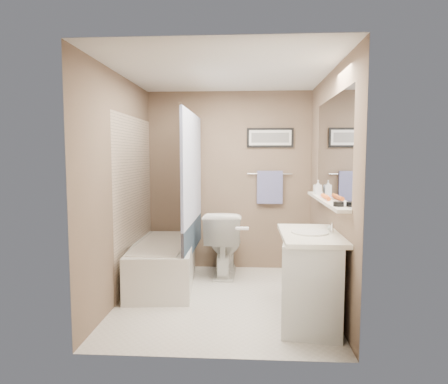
# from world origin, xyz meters

# --- Properties ---
(ground) EXTENTS (2.50, 2.50, 0.00)m
(ground) POSITION_xyz_m (0.00, 0.00, 0.00)
(ground) COLOR silver
(ground) RESTS_ON ground
(ceiling) EXTENTS (2.20, 2.50, 0.04)m
(ceiling) POSITION_xyz_m (0.00, 0.00, 2.38)
(ceiling) COLOR silver
(ceiling) RESTS_ON wall_back
(wall_back) EXTENTS (2.20, 0.04, 2.40)m
(wall_back) POSITION_xyz_m (0.00, 1.23, 1.20)
(wall_back) COLOR brown
(wall_back) RESTS_ON ground
(wall_front) EXTENTS (2.20, 0.04, 2.40)m
(wall_front) POSITION_xyz_m (0.00, -1.23, 1.20)
(wall_front) COLOR brown
(wall_front) RESTS_ON ground
(wall_left) EXTENTS (0.04, 2.50, 2.40)m
(wall_left) POSITION_xyz_m (-1.08, 0.00, 1.20)
(wall_left) COLOR brown
(wall_left) RESTS_ON ground
(wall_right) EXTENTS (0.04, 2.50, 2.40)m
(wall_right) POSITION_xyz_m (1.08, 0.00, 1.20)
(wall_right) COLOR brown
(wall_right) RESTS_ON ground
(tile_surround) EXTENTS (0.02, 1.55, 2.00)m
(tile_surround) POSITION_xyz_m (-1.09, 0.50, 1.00)
(tile_surround) COLOR #CBB299
(tile_surround) RESTS_ON wall_left
(curtain_rod) EXTENTS (0.02, 1.55, 0.02)m
(curtain_rod) POSITION_xyz_m (-0.40, 0.50, 2.05)
(curtain_rod) COLOR silver
(curtain_rod) RESTS_ON wall_left
(curtain_upper) EXTENTS (0.03, 1.45, 1.28)m
(curtain_upper) POSITION_xyz_m (-0.40, 0.50, 1.40)
(curtain_upper) COLOR white
(curtain_upper) RESTS_ON curtain_rod
(curtain_lower) EXTENTS (0.03, 1.45, 0.36)m
(curtain_lower) POSITION_xyz_m (-0.40, 0.50, 0.58)
(curtain_lower) COLOR #28394B
(curtain_lower) RESTS_ON curtain_rod
(mirror) EXTENTS (0.02, 1.60, 1.00)m
(mirror) POSITION_xyz_m (1.09, -0.15, 1.62)
(mirror) COLOR silver
(mirror) RESTS_ON wall_right
(shelf) EXTENTS (0.12, 1.60, 0.03)m
(shelf) POSITION_xyz_m (1.04, -0.15, 1.10)
(shelf) COLOR silver
(shelf) RESTS_ON wall_right
(towel_bar) EXTENTS (0.60, 0.02, 0.02)m
(towel_bar) POSITION_xyz_m (0.55, 1.22, 1.30)
(towel_bar) COLOR silver
(towel_bar) RESTS_ON wall_back
(towel) EXTENTS (0.34, 0.05, 0.44)m
(towel) POSITION_xyz_m (0.55, 1.20, 1.12)
(towel) COLOR #898EC8
(towel) RESTS_ON towel_bar
(art_frame) EXTENTS (0.62, 0.02, 0.26)m
(art_frame) POSITION_xyz_m (0.55, 1.23, 1.78)
(art_frame) COLOR black
(art_frame) RESTS_ON wall_back
(art_mat) EXTENTS (0.56, 0.00, 0.20)m
(art_mat) POSITION_xyz_m (0.55, 1.22, 1.78)
(art_mat) COLOR white
(art_mat) RESTS_ON art_frame
(art_image) EXTENTS (0.50, 0.00, 0.13)m
(art_image) POSITION_xyz_m (0.55, 1.22, 1.78)
(art_image) COLOR #595959
(art_image) RESTS_ON art_mat
(door) EXTENTS (0.80, 0.02, 2.00)m
(door) POSITION_xyz_m (0.55, -1.24, 1.00)
(door) COLOR silver
(door) RESTS_ON wall_front
(door_handle) EXTENTS (0.10, 0.02, 0.02)m
(door_handle) POSITION_xyz_m (0.22, -1.19, 1.00)
(door_handle) COLOR silver
(door_handle) RESTS_ON door
(bathtub) EXTENTS (0.84, 1.56, 0.50)m
(bathtub) POSITION_xyz_m (-0.75, 0.48, 0.25)
(bathtub) COLOR silver
(bathtub) RESTS_ON ground
(tub_rim) EXTENTS (0.56, 1.36, 0.02)m
(tub_rim) POSITION_xyz_m (-0.75, 0.48, 0.50)
(tub_rim) COLOR beige
(tub_rim) RESTS_ON bathtub
(toilet) EXTENTS (0.49, 0.83, 0.84)m
(toilet) POSITION_xyz_m (-0.05, 0.92, 0.42)
(toilet) COLOR white
(toilet) RESTS_ON ground
(vanity) EXTENTS (0.61, 0.96, 0.80)m
(vanity) POSITION_xyz_m (0.85, -0.52, 0.40)
(vanity) COLOR silver
(vanity) RESTS_ON ground
(countertop) EXTENTS (0.54, 0.96, 0.04)m
(countertop) POSITION_xyz_m (0.84, -0.52, 0.82)
(countertop) COLOR white
(countertop) RESTS_ON vanity
(sink_basin) EXTENTS (0.34, 0.34, 0.01)m
(sink_basin) POSITION_xyz_m (0.83, -0.52, 0.85)
(sink_basin) COLOR silver
(sink_basin) RESTS_ON countertop
(faucet_spout) EXTENTS (0.02, 0.02, 0.10)m
(faucet_spout) POSITION_xyz_m (1.03, -0.52, 0.89)
(faucet_spout) COLOR silver
(faucet_spout) RESTS_ON countertop
(faucet_knob) EXTENTS (0.05, 0.05, 0.05)m
(faucet_knob) POSITION_xyz_m (1.03, -0.42, 0.87)
(faucet_knob) COLOR silver
(faucet_knob) RESTS_ON countertop
(candle_bowl_near) EXTENTS (0.09, 0.09, 0.04)m
(candle_bowl_near) POSITION_xyz_m (1.04, -0.73, 1.14)
(candle_bowl_near) COLOR black
(candle_bowl_near) RESTS_ON shelf
(hair_brush_front) EXTENTS (0.06, 0.22, 0.04)m
(hair_brush_front) POSITION_xyz_m (1.04, -0.24, 1.14)
(hair_brush_front) COLOR orange
(hair_brush_front) RESTS_ON shelf
(hair_brush_back) EXTENTS (0.04, 0.22, 0.04)m
(hair_brush_back) POSITION_xyz_m (1.04, -0.10, 1.14)
(hair_brush_back) COLOR orange
(hair_brush_back) RESTS_ON shelf
(pink_comb) EXTENTS (0.04, 0.16, 0.01)m
(pink_comb) POSITION_xyz_m (1.04, 0.07, 1.12)
(pink_comb) COLOR pink
(pink_comb) RESTS_ON shelf
(glass_jar) EXTENTS (0.08, 0.08, 0.10)m
(glass_jar) POSITION_xyz_m (1.04, 0.37, 1.17)
(glass_jar) COLOR silver
(glass_jar) RESTS_ON shelf
(soap_bottle) EXTENTS (0.08, 0.08, 0.16)m
(soap_bottle) POSITION_xyz_m (1.04, 0.30, 1.19)
(soap_bottle) COLOR #999999
(soap_bottle) RESTS_ON shelf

